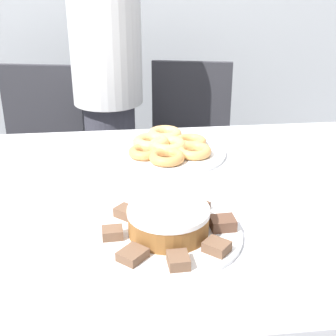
{
  "coord_description": "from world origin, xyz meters",
  "views": [
    {
      "loc": [
        -0.08,
        -1.12,
        1.35
      ],
      "look_at": [
        0.05,
        0.04,
        0.83
      ],
      "focal_mm": 50.0,
      "sensor_mm": 36.0,
      "label": 1
    }
  ],
  "objects_px": {
    "plate_cake": "(169,234)",
    "office_chair_right": "(189,162)",
    "person_standing": "(108,88)",
    "office_chair_left": "(39,169)",
    "frosted_cake": "(169,221)",
    "plate_donuts": "(168,152)"
  },
  "relations": [
    {
      "from": "person_standing",
      "to": "frosted_cake",
      "type": "distance_m",
      "value": 1.16
    },
    {
      "from": "person_standing",
      "to": "plate_donuts",
      "type": "distance_m",
      "value": 0.68
    },
    {
      "from": "office_chair_left",
      "to": "office_chair_right",
      "type": "xyz_separation_m",
      "value": [
        0.73,
        -0.0,
        0.0
      ]
    },
    {
      "from": "office_chair_right",
      "to": "plate_cake",
      "type": "relative_size",
      "value": 2.66
    },
    {
      "from": "office_chair_left",
      "to": "office_chair_right",
      "type": "relative_size",
      "value": 1.0
    },
    {
      "from": "office_chair_right",
      "to": "frosted_cake",
      "type": "height_order",
      "value": "office_chair_right"
    },
    {
      "from": "plate_cake",
      "to": "plate_donuts",
      "type": "relative_size",
      "value": 0.89
    },
    {
      "from": "plate_cake",
      "to": "frosted_cake",
      "type": "relative_size",
      "value": 1.81
    },
    {
      "from": "office_chair_left",
      "to": "frosted_cake",
      "type": "distance_m",
      "value": 1.36
    },
    {
      "from": "person_standing",
      "to": "office_chair_right",
      "type": "relative_size",
      "value": 1.74
    },
    {
      "from": "person_standing",
      "to": "office_chair_right",
      "type": "height_order",
      "value": "person_standing"
    },
    {
      "from": "plate_donuts",
      "to": "office_chair_right",
      "type": "bearing_deg",
      "value": 75.38
    },
    {
      "from": "plate_cake",
      "to": "office_chair_right",
      "type": "bearing_deg",
      "value": 78.8
    },
    {
      "from": "office_chair_left",
      "to": "office_chair_right",
      "type": "height_order",
      "value": "same"
    },
    {
      "from": "office_chair_left",
      "to": "person_standing",
      "type": "bearing_deg",
      "value": 2.87
    },
    {
      "from": "office_chair_right",
      "to": "plate_donuts",
      "type": "bearing_deg",
      "value": -92.11
    },
    {
      "from": "person_standing",
      "to": "plate_cake",
      "type": "distance_m",
      "value": 1.16
    },
    {
      "from": "office_chair_right",
      "to": "frosted_cake",
      "type": "distance_m",
      "value": 1.29
    },
    {
      "from": "office_chair_left",
      "to": "plate_cake",
      "type": "height_order",
      "value": "office_chair_left"
    },
    {
      "from": "person_standing",
      "to": "office_chair_left",
      "type": "distance_m",
      "value": 0.54
    },
    {
      "from": "person_standing",
      "to": "plate_cake",
      "type": "xyz_separation_m",
      "value": [
        0.14,
        -1.15,
        -0.06
      ]
    },
    {
      "from": "office_chair_left",
      "to": "plate_cake",
      "type": "bearing_deg",
      "value": -56.1
    }
  ]
}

